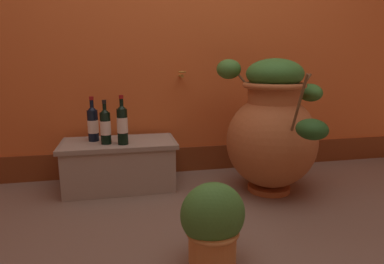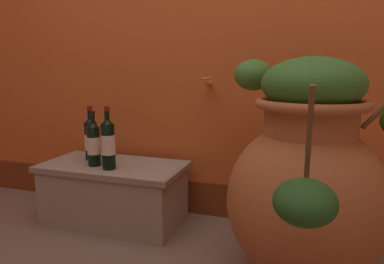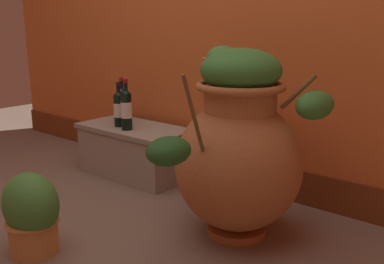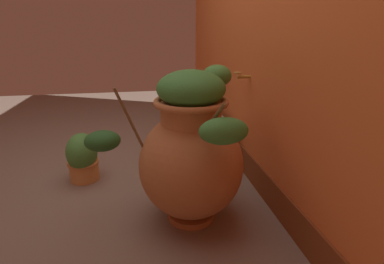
{
  "view_description": "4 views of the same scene",
  "coord_description": "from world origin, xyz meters",
  "px_view_note": "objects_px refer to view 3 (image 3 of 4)",
  "views": [
    {
      "loc": [
        -0.46,
        -1.47,
        0.89
      ],
      "look_at": [
        -0.01,
        0.68,
        0.42
      ],
      "focal_mm": 31.12,
      "sensor_mm": 36.0,
      "label": 1
    },
    {
      "loc": [
        0.5,
        -0.79,
        0.87
      ],
      "look_at": [
        0.02,
        0.68,
        0.58
      ],
      "focal_mm": 32.6,
      "sensor_mm": 36.0,
      "label": 2
    },
    {
      "loc": [
        1.57,
        -1.08,
        1.01
      ],
      "look_at": [
        0.05,
        0.79,
        0.39
      ],
      "focal_mm": 39.9,
      "sensor_mm": 36.0,
      "label": 3
    },
    {
      "loc": [
        2.04,
        0.3,
        1.1
      ],
      "look_at": [
        0.04,
        0.65,
        0.38
      ],
      "focal_mm": 27.14,
      "sensor_mm": 36.0,
      "label": 4
    }
  ],
  "objects_px": {
    "wine_bottle_left": "(126,108)",
    "potted_shrub": "(32,213)",
    "wine_bottle_middle": "(122,104)",
    "wine_bottle_right": "(119,108)",
    "terracotta_urn": "(239,150)"
  },
  "relations": [
    {
      "from": "wine_bottle_middle",
      "to": "potted_shrub",
      "type": "relative_size",
      "value": 0.83
    },
    {
      "from": "wine_bottle_middle",
      "to": "wine_bottle_right",
      "type": "xyz_separation_m",
      "value": [
        0.09,
        -0.11,
        -0.0
      ]
    },
    {
      "from": "wine_bottle_middle",
      "to": "wine_bottle_right",
      "type": "height_order",
      "value": "wine_bottle_middle"
    },
    {
      "from": "wine_bottle_left",
      "to": "terracotta_urn",
      "type": "bearing_deg",
      "value": -10.91
    },
    {
      "from": "wine_bottle_right",
      "to": "potted_shrub",
      "type": "bearing_deg",
      "value": -63.2
    },
    {
      "from": "terracotta_urn",
      "to": "potted_shrub",
      "type": "bearing_deg",
      "value": -129.99
    },
    {
      "from": "wine_bottle_middle",
      "to": "wine_bottle_right",
      "type": "bearing_deg",
      "value": -50.2
    },
    {
      "from": "wine_bottle_right",
      "to": "wine_bottle_middle",
      "type": "bearing_deg",
      "value": 129.8
    },
    {
      "from": "wine_bottle_right",
      "to": "potted_shrub",
      "type": "xyz_separation_m",
      "value": [
        0.48,
        -0.96,
        -0.28
      ]
    },
    {
      "from": "wine_bottle_left",
      "to": "wine_bottle_right",
      "type": "bearing_deg",
      "value": 162.84
    },
    {
      "from": "wine_bottle_left",
      "to": "potted_shrub",
      "type": "xyz_separation_m",
      "value": [
        0.37,
        -0.92,
        -0.29
      ]
    },
    {
      "from": "terracotta_urn",
      "to": "wine_bottle_middle",
      "type": "relative_size",
      "value": 2.9
    },
    {
      "from": "terracotta_urn",
      "to": "potted_shrub",
      "type": "height_order",
      "value": "terracotta_urn"
    },
    {
      "from": "terracotta_urn",
      "to": "wine_bottle_middle",
      "type": "distance_m",
      "value": 1.23
    },
    {
      "from": "wine_bottle_right",
      "to": "potted_shrub",
      "type": "height_order",
      "value": "wine_bottle_right"
    }
  ]
}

